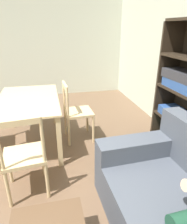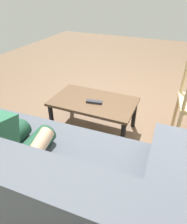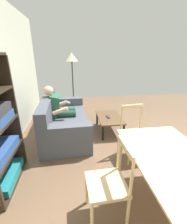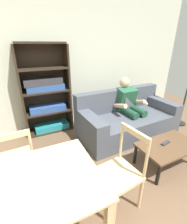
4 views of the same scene
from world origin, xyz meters
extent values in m
cube|color=#474C56|center=(1.23, 1.62, 0.21)|extent=(2.08, 1.04, 0.42)
cube|color=#474C56|center=(0.33, 1.59, 0.52)|extent=(0.28, 0.97, 0.20)
cylinder|color=#1C4530|center=(1.21, 1.61, 0.49)|extent=(0.17, 0.45, 0.15)
cylinder|color=#DBAD89|center=(1.22, 1.39, 0.21)|extent=(0.11, 0.11, 0.42)
cube|color=black|center=(1.22, 1.31, 0.04)|extent=(0.11, 0.24, 0.08)
cylinder|color=#1C4530|center=(1.43, 1.61, 0.49)|extent=(0.17, 0.45, 0.15)
cylinder|color=#DBAD89|center=(1.44, 1.39, 0.21)|extent=(0.11, 0.11, 0.42)
cube|color=black|center=(1.44, 1.31, 0.04)|extent=(0.11, 0.24, 0.08)
cylinder|color=#DBAD89|center=(1.07, 1.72, 0.62)|extent=(0.10, 0.35, 0.19)
cube|color=brown|center=(1.18, 0.58, 0.36)|extent=(0.92, 0.54, 0.03)
cylinder|color=black|center=(0.76, 0.35, 0.17)|extent=(0.05, 0.05, 0.34)
cylinder|color=black|center=(1.60, 0.35, 0.17)|extent=(0.05, 0.05, 0.34)
cylinder|color=black|center=(0.76, 0.82, 0.17)|extent=(0.05, 0.05, 0.34)
cylinder|color=black|center=(1.60, 0.82, 0.17)|extent=(0.05, 0.05, 0.34)
cube|color=#2D2D38|center=(1.15, 0.63, 0.38)|extent=(0.18, 0.08, 0.02)
cylinder|color=#D1B27F|center=(0.28, 0.58, 0.22)|extent=(0.04, 0.04, 0.45)
cylinder|color=#D1B27F|center=(0.32, 0.20, 0.22)|extent=(0.04, 0.04, 0.45)
cylinder|color=#D1B27F|center=(0.32, 0.20, 0.70)|extent=(0.03, 0.03, 0.50)
camera|label=1|loc=(2.01, 0.68, 1.70)|focal=32.41mm
camera|label=2|loc=(0.40, 2.38, 1.45)|focal=32.57mm
camera|label=3|loc=(-2.13, 1.41, 1.77)|focal=24.48mm
camera|label=4|loc=(-0.69, -0.67, 1.77)|focal=24.93mm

